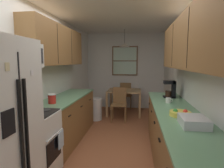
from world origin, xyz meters
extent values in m
plane|color=brown|center=(0.00, 1.00, 0.00)|extent=(12.00, 12.00, 0.00)
cube|color=silver|center=(-1.35, 1.00, 1.27)|extent=(0.10, 9.00, 2.55)
cube|color=silver|center=(1.35, 1.00, 1.27)|extent=(0.10, 9.00, 2.55)
cube|color=silver|center=(0.00, 3.65, 1.27)|extent=(4.40, 0.10, 2.55)
cube|color=white|center=(0.00, 1.00, 2.59)|extent=(4.40, 9.00, 0.08)
cube|color=black|center=(-0.62, -1.22, 0.86)|extent=(0.01, 0.01, 1.65)
cube|color=black|center=(-0.61, -1.26, 0.86)|extent=(0.02, 0.02, 1.17)
cube|color=black|center=(-0.61, -1.18, 0.86)|extent=(0.02, 0.02, 1.17)
cube|color=black|center=(-0.62, -1.40, 1.10)|extent=(0.01, 0.15, 0.22)
cube|color=beige|center=(-0.62, -1.37, 1.56)|extent=(0.01, 0.05, 0.07)
cube|color=white|center=(-0.62, -1.02, 1.49)|extent=(0.01, 0.04, 0.05)
cube|color=white|center=(-0.99, -0.50, 0.45)|extent=(0.62, 0.59, 0.90)
cube|color=black|center=(-0.67, -0.50, 0.42)|extent=(0.01, 0.41, 0.30)
cube|color=silver|center=(-0.65, -0.50, 0.63)|extent=(0.02, 0.47, 0.02)
cube|color=black|center=(-0.99, -0.50, 0.91)|extent=(0.59, 0.56, 0.02)
cube|color=white|center=(-1.27, -0.50, 1.00)|extent=(0.06, 0.59, 0.20)
cylinder|color=#2D2D2D|center=(-1.13, -0.63, 0.93)|extent=(0.15, 0.15, 0.01)
cylinder|color=#2D2D2D|center=(-1.13, -0.37, 0.93)|extent=(0.15, 0.15, 0.01)
cylinder|color=#2D2D2D|center=(-0.85, -0.63, 0.93)|extent=(0.15, 0.15, 0.01)
cylinder|color=#2D2D2D|center=(-0.85, -0.37, 0.93)|extent=(0.15, 0.15, 0.01)
cube|color=white|center=(-1.11, -0.50, 1.68)|extent=(0.38, 0.59, 0.33)
cube|color=black|center=(-0.92, -0.56, 1.68)|extent=(0.01, 0.35, 0.21)
cube|color=#2D2D33|center=(-0.92, -0.30, 1.68)|extent=(0.01, 0.12, 0.21)
cube|color=brown|center=(-1.00, 0.81, 0.43)|extent=(0.60, 2.00, 0.87)
cube|color=#60936B|center=(-1.00, 0.81, 0.89)|extent=(0.63, 2.02, 0.03)
cube|color=black|center=(-0.69, 0.14, 0.70)|extent=(0.02, 0.10, 0.01)
cube|color=black|center=(-0.69, 0.81, 0.70)|extent=(0.02, 0.10, 0.01)
cube|color=black|center=(-0.69, 1.48, 0.70)|extent=(0.02, 0.10, 0.01)
cube|color=brown|center=(-1.14, 0.76, 1.91)|extent=(0.32, 2.10, 0.75)
cube|color=#2D2319|center=(-0.98, 0.41, 1.91)|extent=(0.01, 0.01, 0.69)
cube|color=#2D2319|center=(-0.98, 1.11, 1.91)|extent=(0.01, 0.01, 0.69)
cube|color=brown|center=(1.00, -0.01, 0.43)|extent=(0.60, 3.14, 0.87)
cube|color=#60936B|center=(1.00, -0.01, 0.89)|extent=(0.63, 3.16, 0.03)
cube|color=black|center=(0.69, -0.64, 0.70)|extent=(0.02, 0.10, 0.01)
cube|color=black|center=(0.69, -0.01, 0.70)|extent=(0.02, 0.10, 0.01)
cube|color=black|center=(0.69, 0.62, 0.70)|extent=(0.02, 0.10, 0.01)
cube|color=black|center=(0.69, 1.25, 0.70)|extent=(0.02, 0.10, 0.01)
cube|color=brown|center=(1.14, -0.06, 1.87)|extent=(0.32, 2.84, 0.73)
cube|color=#2D2319|center=(0.98, -0.53, 1.87)|extent=(0.01, 0.01, 0.67)
cube|color=#2D2319|center=(0.98, 0.41, 1.87)|extent=(0.01, 0.01, 0.67)
cube|color=#A87F51|center=(0.03, 2.82, 0.72)|extent=(1.00, 0.87, 0.03)
cube|color=#A87F51|center=(-0.44, 2.41, 0.35)|extent=(0.06, 0.06, 0.70)
cube|color=#A87F51|center=(0.50, 2.41, 0.35)|extent=(0.06, 0.06, 0.70)
cube|color=#A87F51|center=(-0.44, 3.23, 0.35)|extent=(0.06, 0.06, 0.70)
cube|color=#A87F51|center=(0.50, 3.23, 0.35)|extent=(0.06, 0.06, 0.70)
cube|color=brown|center=(-0.06, 2.10, 0.45)|extent=(0.40, 0.40, 0.04)
cube|color=brown|center=(-0.06, 2.28, 0.68)|extent=(0.37, 0.03, 0.45)
cylinder|color=brown|center=(0.12, 1.92, 0.22)|extent=(0.04, 0.04, 0.43)
cylinder|color=brown|center=(-0.24, 1.92, 0.22)|extent=(0.04, 0.04, 0.43)
cylinder|color=brown|center=(0.12, 2.29, 0.22)|extent=(0.04, 0.04, 0.43)
cylinder|color=brown|center=(-0.24, 2.28, 0.22)|extent=(0.04, 0.04, 0.43)
cube|color=brown|center=(0.05, 3.53, 0.45)|extent=(0.43, 0.43, 0.04)
cube|color=brown|center=(0.03, 3.35, 0.68)|extent=(0.37, 0.06, 0.45)
cylinder|color=brown|center=(-0.12, 3.73, 0.22)|extent=(0.04, 0.04, 0.43)
cylinder|color=brown|center=(0.25, 3.70, 0.22)|extent=(0.04, 0.04, 0.43)
cylinder|color=brown|center=(-0.15, 3.37, 0.22)|extent=(0.04, 0.04, 0.43)
cylinder|color=brown|center=(0.22, 3.34, 0.22)|extent=(0.04, 0.04, 0.43)
cylinder|color=black|center=(0.03, 2.82, 2.34)|extent=(0.01, 0.01, 0.41)
cone|color=beige|center=(0.03, 2.82, 2.09)|extent=(0.32, 0.32, 0.10)
sphere|color=white|center=(0.03, 2.82, 2.11)|extent=(0.06, 0.06, 0.06)
cube|color=brown|center=(-0.01, 3.58, 1.63)|extent=(0.87, 0.04, 0.99)
cube|color=#B2D1B7|center=(-0.01, 3.56, 1.63)|extent=(0.79, 0.01, 0.91)
cube|color=brown|center=(-0.01, 3.56, 1.63)|extent=(0.79, 0.02, 0.03)
cylinder|color=silver|center=(-0.70, 2.12, 0.30)|extent=(0.33, 0.33, 0.60)
cylinder|color=red|center=(-1.00, 0.15, 0.97)|extent=(0.13, 0.13, 0.15)
cylinder|color=white|center=(-1.00, 0.15, 1.05)|extent=(0.13, 0.13, 0.02)
cube|color=silver|center=(-0.64, -0.35, 0.50)|extent=(0.02, 0.16, 0.24)
cube|color=black|center=(1.05, 0.96, 0.91)|extent=(0.22, 0.18, 0.02)
cube|color=black|center=(1.13, 0.96, 1.06)|extent=(0.06, 0.18, 0.33)
cube|color=black|center=(1.05, 0.96, 1.20)|extent=(0.22, 0.18, 0.06)
cylinder|color=#331E14|center=(1.03, 0.96, 0.98)|extent=(0.11, 0.11, 0.11)
cylinder|color=white|center=(0.95, 0.46, 0.94)|extent=(0.09, 0.09, 0.09)
torus|color=white|center=(1.01, 0.46, 0.95)|extent=(0.05, 0.01, 0.05)
cylinder|color=#E5D14C|center=(0.98, -0.30, 0.93)|extent=(0.27, 0.27, 0.06)
cylinder|color=black|center=(0.98, -0.30, 0.95)|extent=(0.22, 0.22, 0.03)
sphere|color=red|center=(1.04, -0.31, 0.96)|extent=(0.06, 0.06, 0.06)
sphere|color=green|center=(0.92, -0.30, 0.96)|extent=(0.06, 0.06, 0.06)
cube|color=silver|center=(1.04, -0.67, 0.95)|extent=(0.28, 0.34, 0.10)
camera|label=1|loc=(0.43, -2.74, 1.60)|focal=29.61mm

